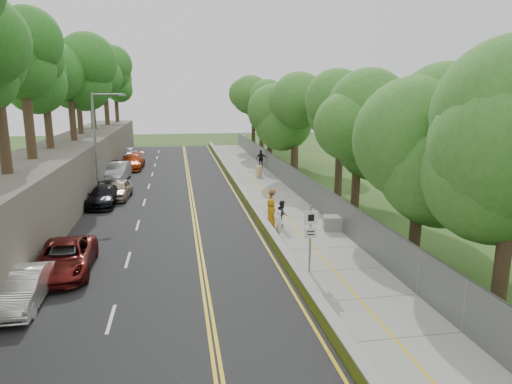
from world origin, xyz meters
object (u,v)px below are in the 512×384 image
at_px(signpost, 310,231).
at_px(person_far, 261,159).
at_px(construction_barrel, 259,171).
at_px(painter_0, 271,213).
at_px(concrete_block, 334,223).
at_px(streetlight, 98,138).
at_px(car_1, 23,289).
at_px(car_0, 65,256).
at_px(car_2, 65,258).

xyz_separation_m(signpost, person_far, (3.15, 29.25, -0.97)).
relative_size(construction_barrel, painter_0, 0.59).
relative_size(concrete_block, painter_0, 0.71).
xyz_separation_m(streetlight, person_far, (14.66, 12.24, -3.65)).
distance_m(car_1, person_far, 33.97).
relative_size(concrete_block, person_far, 0.66).
distance_m(streetlight, person_far, 19.44).
bearing_deg(signpost, streetlight, 124.08).
relative_size(concrete_block, car_1, 0.30).
height_order(construction_barrel, person_far, person_far).
distance_m(car_0, person_far, 30.52).
bearing_deg(concrete_block, construction_barrel, 94.17).
bearing_deg(person_far, car_0, 69.55).
height_order(streetlight, car_0, streetlight).
bearing_deg(car_2, streetlight, 90.15).
bearing_deg(car_0, painter_0, 24.40).
bearing_deg(signpost, person_far, 83.85).
distance_m(car_1, painter_0, 14.22).
bearing_deg(signpost, car_2, 170.53).
xyz_separation_m(construction_barrel, car_0, (-12.85, -21.70, 0.14)).
height_order(signpost, car_0, signpost).
height_order(car_1, car_2, car_2).
relative_size(car_2, painter_0, 2.94).
height_order(signpost, painter_0, signpost).
xyz_separation_m(painter_0, person_far, (3.45, 22.01, 0.07)).
bearing_deg(streetlight, car_0, -87.63).
distance_m(construction_barrel, car_0, 25.22).
distance_m(concrete_block, car_0, 14.66).
height_order(streetlight, construction_barrel, streetlight).
xyz_separation_m(concrete_block, painter_0, (-3.55, 1.23, 0.46)).
bearing_deg(signpost, car_0, 168.79).
relative_size(streetlight, car_0, 2.04).
xyz_separation_m(signpost, car_1, (-11.65, -1.32, -1.23)).
bearing_deg(car_1, streetlight, 89.18).
bearing_deg(concrete_block, painter_0, 160.94).
bearing_deg(car_2, painter_0, 24.88).
distance_m(car_2, person_far, 30.80).
bearing_deg(concrete_block, car_0, -164.75).
height_order(construction_barrel, concrete_block, construction_barrel).
height_order(streetlight, concrete_block, streetlight).
xyz_separation_m(car_1, painter_0, (11.35, 8.56, 0.19)).
bearing_deg(concrete_block, signpost, -118.38).
distance_m(signpost, car_1, 11.79).
distance_m(concrete_block, person_far, 23.25).
height_order(concrete_block, painter_0, painter_0).
relative_size(car_0, person_far, 2.08).
bearing_deg(car_1, car_2, 74.79).
height_order(signpost, car_2, signpost).
bearing_deg(concrete_block, person_far, 90.25).
relative_size(construction_barrel, person_far, 0.55).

